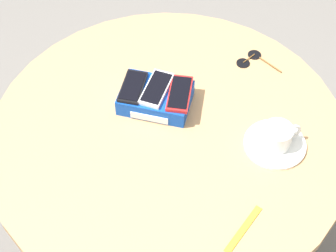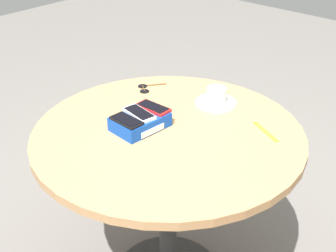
{
  "view_description": "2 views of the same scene",
  "coord_description": "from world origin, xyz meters",
  "px_view_note": "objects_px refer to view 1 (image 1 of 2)",
  "views": [
    {
      "loc": [
        0.16,
        -0.91,
        1.91
      ],
      "look_at": [
        0.0,
        0.0,
        0.75
      ],
      "focal_mm": 60.0,
      "sensor_mm": 36.0,
      "label": 1
    },
    {
      "loc": [
        -1.07,
        -0.95,
        1.56
      ],
      "look_at": [
        0.0,
        0.0,
        0.75
      ],
      "focal_mm": 50.0,
      "sensor_mm": 36.0,
      "label": 2
    }
  ],
  "objects_px": {
    "phone_box": "(156,98)",
    "phone_white": "(156,89)",
    "sunglasses": "(251,60)",
    "phone_black": "(133,87)",
    "coffee_cup": "(278,135)",
    "round_table": "(168,159)",
    "saucer": "(275,143)",
    "phone_red": "(180,94)",
    "lanyard_strap": "(243,229)"
  },
  "relations": [
    {
      "from": "phone_red",
      "to": "coffee_cup",
      "type": "bearing_deg",
      "value": -17.23
    },
    {
      "from": "phone_white",
      "to": "phone_black",
      "type": "bearing_deg",
      "value": -176.75
    },
    {
      "from": "phone_white",
      "to": "sunglasses",
      "type": "xyz_separation_m",
      "value": [
        0.25,
        0.21,
        -0.05
      ]
    },
    {
      "from": "round_table",
      "to": "phone_red",
      "type": "distance_m",
      "value": 0.21
    },
    {
      "from": "phone_box",
      "to": "phone_black",
      "type": "relative_size",
      "value": 1.66
    },
    {
      "from": "phone_white",
      "to": "sunglasses",
      "type": "distance_m",
      "value": 0.33
    },
    {
      "from": "sunglasses",
      "to": "lanyard_strap",
      "type": "bearing_deg",
      "value": -87.49
    },
    {
      "from": "phone_box",
      "to": "phone_red",
      "type": "xyz_separation_m",
      "value": [
        0.07,
        -0.0,
        0.03
      ]
    },
    {
      "from": "phone_white",
      "to": "coffee_cup",
      "type": "height_order",
      "value": "coffee_cup"
    },
    {
      "from": "lanyard_strap",
      "to": "coffee_cup",
      "type": "bearing_deg",
      "value": 76.73
    },
    {
      "from": "phone_white",
      "to": "phone_box",
      "type": "bearing_deg",
      "value": -108.17
    },
    {
      "from": "phone_white",
      "to": "saucer",
      "type": "relative_size",
      "value": 0.85
    },
    {
      "from": "round_table",
      "to": "phone_red",
      "type": "height_order",
      "value": "phone_red"
    },
    {
      "from": "phone_box",
      "to": "sunglasses",
      "type": "xyz_separation_m",
      "value": [
        0.25,
        0.22,
        -0.02
      ]
    },
    {
      "from": "phone_black",
      "to": "saucer",
      "type": "relative_size",
      "value": 0.74
    },
    {
      "from": "phone_black",
      "to": "phone_red",
      "type": "xyz_separation_m",
      "value": [
        0.13,
        -0.0,
        0.0
      ]
    },
    {
      "from": "phone_black",
      "to": "coffee_cup",
      "type": "relative_size",
      "value": 1.18
    },
    {
      "from": "lanyard_strap",
      "to": "sunglasses",
      "type": "distance_m",
      "value": 0.57
    },
    {
      "from": "round_table",
      "to": "coffee_cup",
      "type": "xyz_separation_m",
      "value": [
        0.29,
        0.0,
        0.17
      ]
    },
    {
      "from": "coffee_cup",
      "to": "sunglasses",
      "type": "xyz_separation_m",
      "value": [
        -0.09,
        0.3,
        -0.04
      ]
    },
    {
      "from": "lanyard_strap",
      "to": "phone_white",
      "type": "bearing_deg",
      "value": 127.4
    },
    {
      "from": "coffee_cup",
      "to": "sunglasses",
      "type": "relative_size",
      "value": 0.76
    },
    {
      "from": "phone_red",
      "to": "sunglasses",
      "type": "bearing_deg",
      "value": 50.13
    },
    {
      "from": "round_table",
      "to": "saucer",
      "type": "height_order",
      "value": "saucer"
    },
    {
      "from": "round_table",
      "to": "sunglasses",
      "type": "distance_m",
      "value": 0.39
    },
    {
      "from": "phone_red",
      "to": "saucer",
      "type": "xyz_separation_m",
      "value": [
        0.27,
        -0.08,
        -0.05
      ]
    },
    {
      "from": "phone_box",
      "to": "phone_white",
      "type": "bearing_deg",
      "value": 71.83
    },
    {
      "from": "phone_white",
      "to": "round_table",
      "type": "bearing_deg",
      "value": -63.08
    },
    {
      "from": "round_table",
      "to": "phone_white",
      "type": "bearing_deg",
      "value": 116.92
    },
    {
      "from": "saucer",
      "to": "lanyard_strap",
      "type": "distance_m",
      "value": 0.27
    },
    {
      "from": "saucer",
      "to": "sunglasses",
      "type": "height_order",
      "value": "saucer"
    },
    {
      "from": "sunglasses",
      "to": "phone_black",
      "type": "bearing_deg",
      "value": -145.48
    },
    {
      "from": "phone_black",
      "to": "lanyard_strap",
      "type": "height_order",
      "value": "phone_black"
    },
    {
      "from": "round_table",
      "to": "phone_white",
      "type": "relative_size",
      "value": 7.0
    },
    {
      "from": "phone_box",
      "to": "phone_white",
      "type": "relative_size",
      "value": 1.45
    },
    {
      "from": "round_table",
      "to": "lanyard_strap",
      "type": "xyz_separation_m",
      "value": [
        0.22,
        -0.26,
        0.13
      ]
    },
    {
      "from": "phone_black",
      "to": "saucer",
      "type": "distance_m",
      "value": 0.41
    },
    {
      "from": "phone_black",
      "to": "phone_white",
      "type": "distance_m",
      "value": 0.07
    },
    {
      "from": "round_table",
      "to": "phone_black",
      "type": "distance_m",
      "value": 0.24
    },
    {
      "from": "phone_white",
      "to": "sunglasses",
      "type": "height_order",
      "value": "phone_white"
    },
    {
      "from": "phone_box",
      "to": "phone_black",
      "type": "xyz_separation_m",
      "value": [
        -0.06,
        0.0,
        0.03
      ]
    },
    {
      "from": "round_table",
      "to": "phone_white",
      "type": "height_order",
      "value": "phone_white"
    },
    {
      "from": "saucer",
      "to": "coffee_cup",
      "type": "bearing_deg",
      "value": 26.04
    },
    {
      "from": "round_table",
      "to": "sunglasses",
      "type": "bearing_deg",
      "value": 56.89
    },
    {
      "from": "round_table",
      "to": "coffee_cup",
      "type": "relative_size",
      "value": 9.48
    },
    {
      "from": "sunglasses",
      "to": "coffee_cup",
      "type": "bearing_deg",
      "value": -73.87
    },
    {
      "from": "phone_black",
      "to": "sunglasses",
      "type": "bearing_deg",
      "value": 34.52
    },
    {
      "from": "phone_box",
      "to": "phone_black",
      "type": "bearing_deg",
      "value": 177.99
    },
    {
      "from": "phone_black",
      "to": "lanyard_strap",
      "type": "xyz_separation_m",
      "value": [
        0.34,
        -0.35,
        -0.05
      ]
    },
    {
      "from": "saucer",
      "to": "lanyard_strap",
      "type": "xyz_separation_m",
      "value": [
        -0.06,
        -0.26,
        -0.0
      ]
    }
  ]
}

